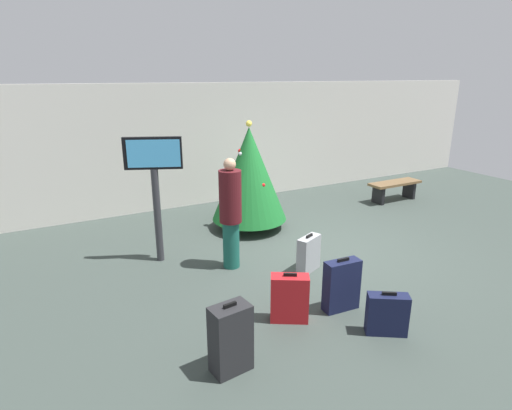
% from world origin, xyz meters
% --- Properties ---
extents(ground_plane, '(16.00, 16.00, 0.00)m').
position_xyz_m(ground_plane, '(0.00, 0.00, 0.00)').
color(ground_plane, '#38423D').
extents(back_wall, '(16.00, 0.20, 2.83)m').
position_xyz_m(back_wall, '(0.00, 3.80, 1.42)').
color(back_wall, beige).
rests_on(back_wall, ground_plane).
extents(holiday_tree, '(1.50, 1.50, 2.17)m').
position_xyz_m(holiday_tree, '(-0.67, 1.67, 1.13)').
color(holiday_tree, '#4C3319').
rests_on(holiday_tree, ground_plane).
extents(flight_info_kiosk, '(0.87, 0.42, 2.08)m').
position_xyz_m(flight_info_kiosk, '(-2.71, 1.00, 1.46)').
color(flight_info_kiosk, '#333338').
rests_on(flight_info_kiosk, ground_plane).
extents(waiting_bench, '(1.39, 0.44, 0.48)m').
position_xyz_m(waiting_bench, '(3.38, 1.68, 0.36)').
color(waiting_bench, brown).
rests_on(waiting_bench, ground_plane).
extents(traveller_0, '(0.49, 0.49, 1.80)m').
position_xyz_m(traveller_0, '(-1.76, 0.21, 0.95)').
color(traveller_0, '#19594C').
rests_on(traveller_0, ground_plane).
extents(suitcase_0, '(0.52, 0.43, 0.66)m').
position_xyz_m(suitcase_0, '(-1.76, -1.55, 0.31)').
color(suitcase_0, '#B2191E').
rests_on(suitcase_0, ground_plane).
extents(suitcase_1, '(0.50, 0.22, 0.74)m').
position_xyz_m(suitcase_1, '(-1.02, -1.65, 0.35)').
color(suitcase_1, '#141938').
rests_on(suitcase_1, ground_plane).
extents(suitcase_2, '(0.48, 0.34, 0.61)m').
position_xyz_m(suitcase_2, '(-0.74, -0.51, 0.29)').
color(suitcase_2, '#9EA0A5').
rests_on(suitcase_2, ground_plane).
extents(suitcase_3, '(0.44, 0.30, 0.80)m').
position_xyz_m(suitcase_3, '(-2.81, -2.05, 0.38)').
color(suitcase_3, '#232326').
rests_on(suitcase_3, ground_plane).
extents(suitcase_4, '(0.51, 0.42, 0.56)m').
position_xyz_m(suitcase_4, '(-0.89, -2.34, 0.26)').
color(suitcase_4, '#141938').
rests_on(suitcase_4, ground_plane).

